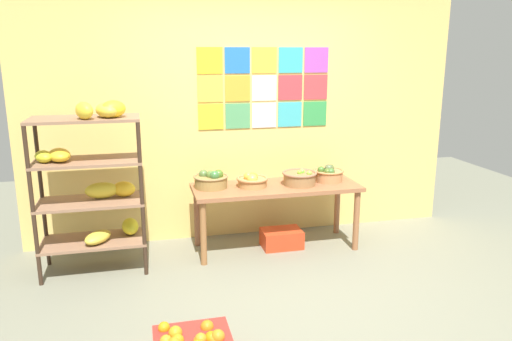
% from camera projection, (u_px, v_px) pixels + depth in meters
% --- Properties ---
extents(ground, '(9.28, 9.28, 0.00)m').
position_uv_depth(ground, '(292.00, 305.00, 3.90)').
color(ground, slate).
extents(back_wall_with_art, '(4.61, 0.07, 2.73)m').
position_uv_depth(back_wall_with_art, '(246.00, 109.00, 5.15)').
color(back_wall_with_art, '#EBC267').
rests_on(back_wall_with_art, ground).
extents(banana_shelf_unit, '(0.92, 0.49, 1.56)m').
position_uv_depth(banana_shelf_unit, '(94.00, 176.00, 4.33)').
color(banana_shelf_unit, '#352419').
rests_on(banana_shelf_unit, ground).
extents(display_table, '(1.66, 0.61, 0.66)m').
position_uv_depth(display_table, '(276.00, 193.00, 4.91)').
color(display_table, '#965C3B').
rests_on(display_table, ground).
extents(fruit_basket_right, '(0.31, 0.31, 0.15)m').
position_uv_depth(fruit_basket_right, '(252.00, 180.00, 4.82)').
color(fruit_basket_right, '#AF7F49').
rests_on(fruit_basket_right, display_table).
extents(fruit_basket_left, '(0.35, 0.35, 0.16)m').
position_uv_depth(fruit_basket_left, '(300.00, 178.00, 4.90)').
color(fruit_basket_left, olive).
rests_on(fruit_basket_left, display_table).
extents(fruit_basket_back_right, '(0.34, 0.34, 0.18)m').
position_uv_depth(fruit_basket_back_right, '(211.00, 180.00, 4.79)').
color(fruit_basket_back_right, olive).
rests_on(fruit_basket_back_right, display_table).
extents(fruit_basket_centre, '(0.31, 0.31, 0.17)m').
position_uv_depth(fruit_basket_centre, '(328.00, 174.00, 5.04)').
color(fruit_basket_centre, '#B37A4B').
rests_on(fruit_basket_centre, display_table).
extents(produce_crate_under_table, '(0.41, 0.28, 0.18)m').
position_uv_depth(produce_crate_under_table, '(282.00, 238.00, 5.03)').
color(produce_crate_under_table, red).
rests_on(produce_crate_under_table, ground).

